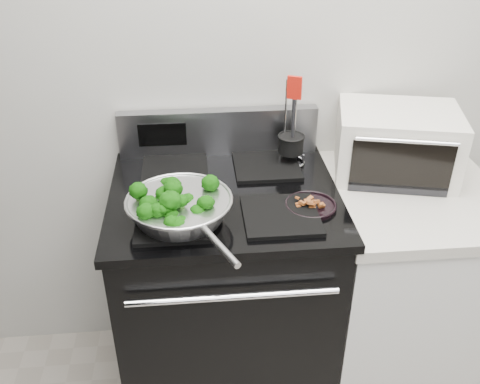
{
  "coord_description": "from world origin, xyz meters",
  "views": [
    {
      "loc": [
        -0.39,
        -0.16,
        1.9
      ],
      "look_at": [
        -0.25,
        1.36,
        0.98
      ],
      "focal_mm": 40.0,
      "sensor_mm": 36.0,
      "label": 1
    }
  ],
  "objects": [
    {
      "name": "back_wall",
      "position": [
        0.0,
        1.75,
        1.35
      ],
      "size": [
        4.0,
        0.02,
        2.7
      ],
      "primitive_type": "cube",
      "color": "beige",
      "rests_on": "ground"
    },
    {
      "name": "gas_range",
      "position": [
        -0.3,
        1.41,
        0.49
      ],
      "size": [
        0.79,
        0.69,
        1.13
      ],
      "color": "black",
      "rests_on": "floor"
    },
    {
      "name": "counter",
      "position": [
        0.39,
        1.41,
        0.46
      ],
      "size": [
        0.62,
        0.68,
        0.92
      ],
      "color": "white",
      "rests_on": "floor"
    },
    {
      "name": "skillet",
      "position": [
        -0.45,
        1.25,
        1.0
      ],
      "size": [
        0.34,
        0.5,
        0.07
      ],
      "rotation": [
        0.0,
        0.0,
        0.43
      ],
      "color": "silver",
      "rests_on": "gas_range"
    },
    {
      "name": "broccoli_pile",
      "position": [
        -0.45,
        1.25,
        1.02
      ],
      "size": [
        0.26,
        0.26,
        0.09
      ],
      "primitive_type": null,
      "color": "black",
      "rests_on": "skillet"
    },
    {
      "name": "bacon_plate",
      "position": [
        -0.02,
        1.29,
        0.97
      ],
      "size": [
        0.17,
        0.17,
        0.04
      ],
      "rotation": [
        0.0,
        0.0,
        0.19
      ],
      "color": "black",
      "rests_on": "gas_range"
    },
    {
      "name": "utensil_holder",
      "position": [
        -0.04,
        1.6,
        1.01
      ],
      "size": [
        0.11,
        0.11,
        0.35
      ],
      "rotation": [
        0.0,
        0.0,
        -0.42
      ],
      "color": "silver",
      "rests_on": "gas_range"
    },
    {
      "name": "toaster_oven",
      "position": [
        0.35,
        1.55,
        1.04
      ],
      "size": [
        0.49,
        0.41,
        0.25
      ],
      "rotation": [
        0.0,
        0.0,
        -0.23
      ],
      "color": "white",
      "rests_on": "counter"
    }
  ]
}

